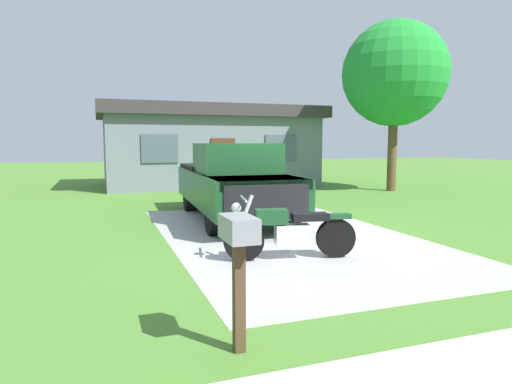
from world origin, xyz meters
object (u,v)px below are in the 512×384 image
Objects in this scene: mailbox at (239,247)px; neighbor_house at (208,146)px; motorcycle at (290,231)px; shade_tree at (395,74)px; pickup_truck at (232,181)px.

neighbor_house reaches higher than mailbox.
motorcycle is at bearing -97.90° from neighbor_house.
shade_tree reaches higher than motorcycle.
motorcycle is at bearing 58.28° from mailbox.
mailbox is at bearing -121.72° from motorcycle.
neighbor_house is (-6.31, 4.98, -2.80)m from shade_tree.
motorcycle is 13.56m from neighbor_house.
pickup_truck is at bearing -151.67° from shade_tree.
mailbox is 0.19× the size of shade_tree.
shade_tree is at bearing -38.28° from neighbor_house.
shade_tree is at bearing 48.54° from mailbox.
mailbox is at bearing -105.98° from pickup_truck.
motorcycle is 12.41m from shade_tree.
neighbor_house is at bearing 141.72° from shade_tree.
motorcycle is 0.38× the size of pickup_truck.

